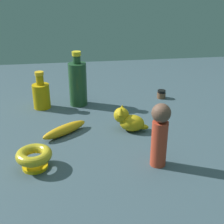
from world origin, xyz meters
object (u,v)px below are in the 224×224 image
object	(u,v)px
person_figure_adult	(160,133)
bowl	(34,157)
bottle_tall	(78,83)
banana	(65,130)
cat_figurine	(129,120)
bottle_short	(41,94)
nail_polish_jar	(161,94)

from	to	relation	value
person_figure_adult	bowl	distance (m)	0.37
bottle_tall	banana	size ratio (longest dim) A/B	1.28
banana	cat_figurine	bearing A→B (deg)	-36.77
bottle_tall	bowl	distance (m)	0.50
bottle_tall	cat_figurine	size ratio (longest dim) A/B	1.87
banana	bottle_short	bearing A→B (deg)	73.67
cat_figurine	bowl	bearing A→B (deg)	31.56
bottle_short	banana	world-z (taller)	bottle_short
cat_figurine	bottle_tall	bearing A→B (deg)	-58.42
bottle_short	cat_figurine	xyz separation A→B (m)	(-0.33, 0.26, -0.02)
bottle_tall	bowl	world-z (taller)	bottle_tall
cat_figurine	banana	world-z (taller)	cat_figurine
bottle_short	cat_figurine	distance (m)	0.42
cat_figurine	person_figure_adult	distance (m)	0.25
bottle_tall	nail_polish_jar	world-z (taller)	bottle_tall
nail_polish_jar	banana	bearing A→B (deg)	33.50
bottle_tall	bowl	xyz separation A→B (m)	(0.15, 0.47, -0.06)
bottle_short	nail_polish_jar	world-z (taller)	bottle_short
nail_polish_jar	person_figure_adult	bearing A→B (deg)	72.06
bottle_tall	nail_polish_jar	size ratio (longest dim) A/B	5.90
banana	person_figure_adult	world-z (taller)	person_figure_adult
bowl	person_figure_adult	bearing A→B (deg)	174.39
cat_figurine	bowl	size ratio (longest dim) A/B	1.20
bottle_short	person_figure_adult	size ratio (longest dim) A/B	0.81
bottle_tall	cat_figurine	world-z (taller)	bottle_tall
nail_polish_jar	banana	xyz separation A→B (m)	(0.45, 0.30, -0.00)
bottle_short	bowl	size ratio (longest dim) A/B	1.52
bottle_tall	person_figure_adult	distance (m)	0.55
bottle_tall	cat_figurine	bearing A→B (deg)	121.58
bottle_short	nail_polish_jar	xyz separation A→B (m)	(-0.54, -0.04, -0.04)
nail_polish_jar	person_figure_adult	distance (m)	0.56
person_figure_adult	bottle_short	bearing A→B (deg)	-52.98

